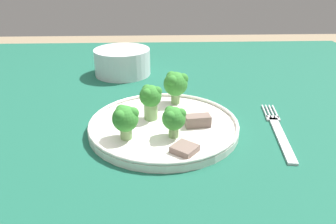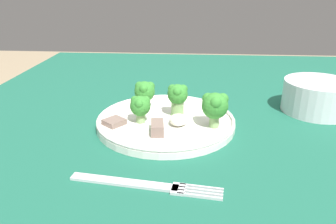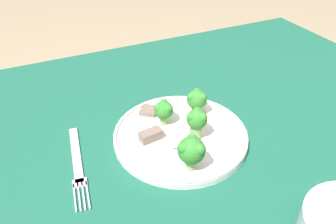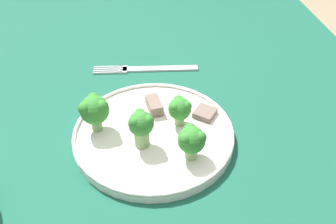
# 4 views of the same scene
# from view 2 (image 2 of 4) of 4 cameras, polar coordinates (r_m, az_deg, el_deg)

# --- Properties ---
(table) EXTENTS (1.26, 1.11, 0.71)m
(table) POSITION_cam_2_polar(r_m,az_deg,el_deg) (0.66, 8.54, -8.92)
(table) COLOR #195642
(table) RESTS_ON ground_plane
(dinner_plate) EXTENTS (0.26, 0.26, 0.02)m
(dinner_plate) POSITION_cam_2_polar(r_m,az_deg,el_deg) (0.61, -0.39, -1.61)
(dinner_plate) COLOR white
(dinner_plate) RESTS_ON table
(fork) EXTENTS (0.05, 0.21, 0.00)m
(fork) POSITION_cam_2_polar(r_m,az_deg,el_deg) (0.45, -4.28, -12.53)
(fork) COLOR silver
(fork) RESTS_ON table
(cream_bowl) EXTENTS (0.14, 0.14, 0.06)m
(cream_bowl) POSITION_cam_2_polar(r_m,az_deg,el_deg) (0.74, 24.61, 2.36)
(cream_bowl) COLOR silver
(cream_bowl) RESTS_ON table
(broccoli_floret_near_rim_left) EXTENTS (0.04, 0.04, 0.06)m
(broccoli_floret_near_rim_left) POSITION_cam_2_polar(r_m,az_deg,el_deg) (0.62, 1.68, 2.77)
(broccoli_floret_near_rim_left) COLOR #7FA866
(broccoli_floret_near_rim_left) RESTS_ON dinner_plate
(broccoli_floret_center_left) EXTENTS (0.04, 0.04, 0.05)m
(broccoli_floret_center_left) POSITION_cam_2_polar(r_m,az_deg,el_deg) (0.59, -4.86, 1.07)
(broccoli_floret_center_left) COLOR #7FA866
(broccoli_floret_center_left) RESTS_ON dinner_plate
(broccoli_floret_back_left) EXTENTS (0.04, 0.04, 0.06)m
(broccoli_floret_back_left) POSITION_cam_2_polar(r_m,az_deg,el_deg) (0.66, -4.09, 3.60)
(broccoli_floret_back_left) COLOR #7FA866
(broccoli_floret_back_left) RESTS_ON dinner_plate
(broccoli_floret_front_left) EXTENTS (0.05, 0.05, 0.06)m
(broccoli_floret_front_left) POSITION_cam_2_polar(r_m,az_deg,el_deg) (0.57, 8.18, 1.13)
(broccoli_floret_front_left) COLOR #7FA866
(broccoli_floret_front_left) RESTS_ON dinner_plate
(meat_slice_front_slice) EXTENTS (0.05, 0.05, 0.01)m
(meat_slice_front_slice) POSITION_cam_2_polar(r_m,az_deg,el_deg) (0.60, -9.35, -1.72)
(meat_slice_front_slice) COLOR #756056
(meat_slice_front_slice) RESTS_ON dinner_plate
(meat_slice_middle_slice) EXTENTS (0.04, 0.03, 0.02)m
(meat_slice_middle_slice) POSITION_cam_2_polar(r_m,az_deg,el_deg) (0.56, -1.87, -2.75)
(meat_slice_middle_slice) COLOR #756056
(meat_slice_middle_slice) RESTS_ON dinner_plate
(sauce_dollop) EXTENTS (0.04, 0.03, 0.02)m
(sauce_dollop) POSITION_cam_2_polar(r_m,az_deg,el_deg) (0.59, 1.80, -1.36)
(sauce_dollop) COLOR silver
(sauce_dollop) RESTS_ON dinner_plate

